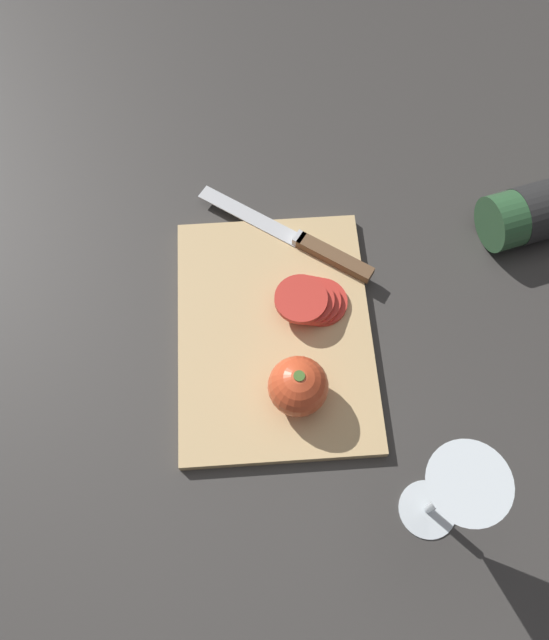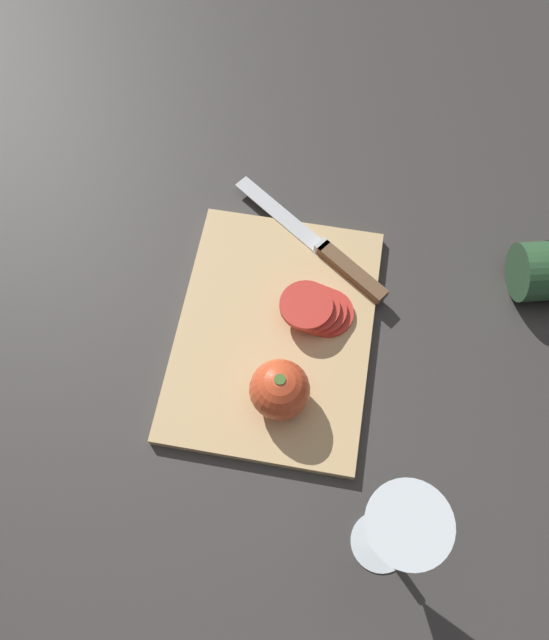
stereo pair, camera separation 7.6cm
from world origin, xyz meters
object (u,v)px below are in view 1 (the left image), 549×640
at_px(knife, 316,248).
at_px(tomato_slice_stack_near, 311,301).
at_px(whole_tomato, 298,386).
at_px(wine_glass, 453,493).

xyz_separation_m(knife, tomato_slice_stack_near, (0.08, -0.01, 0.01)).
relative_size(whole_tomato, tomato_slice_stack_near, 0.76).
bearing_deg(tomato_slice_stack_near, whole_tomato, -12.97).
relative_size(wine_glass, whole_tomato, 2.38).
height_order(wine_glass, knife, wine_glass).
distance_m(wine_glass, tomato_slice_stack_near, 0.29).
distance_m(wine_glass, whole_tomato, 0.21).
bearing_deg(wine_glass, tomato_slice_stack_near, -156.91).
bearing_deg(knife, wine_glass, 140.99).
height_order(wine_glass, whole_tomato, wine_glass).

